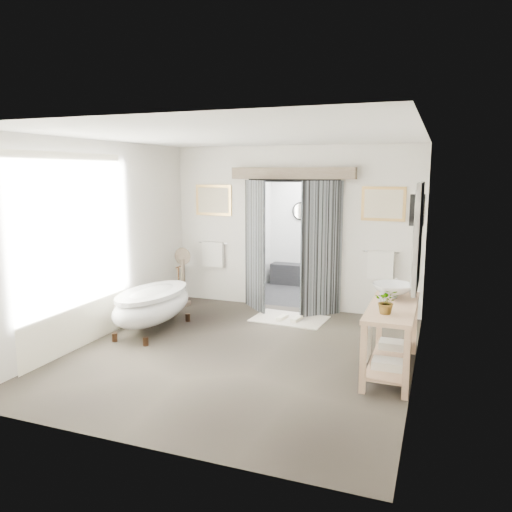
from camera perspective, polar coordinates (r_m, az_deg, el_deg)
name	(u,v)px	position (r m, az deg, el deg)	size (l,w,h in m)	color
ground_plane	(241,353)	(6.94, -1.77, -11.01)	(5.00, 5.00, 0.00)	#4B4439
room_shell	(233,218)	(6.42, -2.59, 4.36)	(4.52, 5.02, 2.91)	silver
shower_room	(313,247)	(10.42, 6.55, 1.04)	(2.22, 2.01, 2.51)	black
back_wall_dressing	(290,223)	(8.73, 3.96, 3.79)	(3.82, 0.70, 2.52)	black
clawfoot_tub	(153,304)	(7.90, -11.72, -5.40)	(0.80, 1.78, 0.87)	#322013
vanity	(389,332)	(6.38, 15.01, -8.41)	(0.57, 1.60, 0.85)	tan
pedestal_mirror	(183,281)	(9.27, -8.34, -2.82)	(0.32, 0.21, 1.08)	#6F5F4F
rug	(290,319)	(8.45, 3.86, -7.17)	(1.20, 0.80, 0.01)	silver
slippers	(289,318)	(8.37, 3.84, -7.10)	(0.40, 0.29, 0.05)	#EEE6CA
basin	(393,291)	(6.64, 15.36, -3.83)	(0.52, 0.52, 0.18)	white
plant	(387,301)	(5.85, 14.72, -5.03)	(0.26, 0.23, 0.29)	gray
soap_bottle_a	(382,295)	(6.37, 14.25, -4.37)	(0.08, 0.08, 0.17)	gray
soap_bottle_b	(396,285)	(6.93, 15.74, -3.25)	(0.15, 0.15, 0.19)	gray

